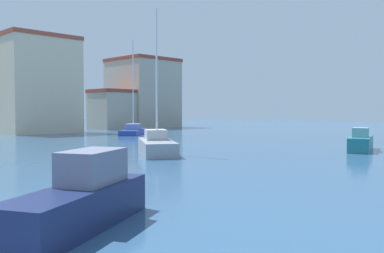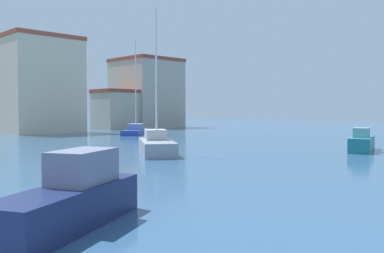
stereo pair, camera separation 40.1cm
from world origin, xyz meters
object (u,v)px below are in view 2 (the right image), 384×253
Objects in this scene: motorboat_teal_far_right at (362,143)px; sailboat_grey_distant_east at (156,145)px; motorboat_navy_outer_mooring at (72,199)px; sailboat_blue_near_pier at (136,130)px.

sailboat_grey_distant_east is (-11.24, 8.56, 0.01)m from motorboat_teal_far_right.
motorboat_navy_outer_mooring is (-12.03, -11.21, 0.09)m from sailboat_grey_distant_east.
sailboat_blue_near_pier is 21.36m from sailboat_grey_distant_east.
sailboat_blue_near_pier is at bearing 88.83° from motorboat_teal_far_right.
motorboat_teal_far_right is at bearing 6.50° from motorboat_navy_outer_mooring.
motorboat_navy_outer_mooring is (-23.27, -2.65, 0.10)m from motorboat_teal_far_right.
sailboat_blue_near_pier is 37.54m from motorboat_navy_outer_mooring.
sailboat_blue_near_pier is 2.18× the size of motorboat_teal_far_right.
sailboat_blue_near_pier is at bearing 50.64° from motorboat_navy_outer_mooring.
sailboat_blue_near_pier is 1.17× the size of sailboat_grey_distant_east.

